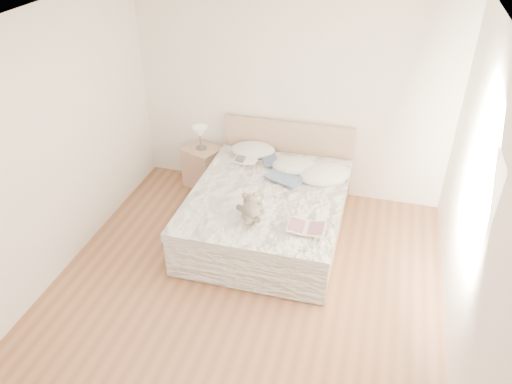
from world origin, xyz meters
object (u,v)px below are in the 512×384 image
at_px(bed, 269,209).
at_px(nightstand, 203,166).
at_px(table_lamp, 200,133).
at_px(childrens_book, 306,228).
at_px(teddy_bear, 251,215).
at_px(photo_book, 246,161).

relative_size(bed, nightstand, 3.83).
bearing_deg(table_lamp, childrens_book, -40.97).
bearing_deg(childrens_book, teddy_bear, 175.44).
relative_size(nightstand, photo_book, 1.87).
xyz_separation_m(table_lamp, childrens_book, (1.69, -1.47, -0.16)).
height_order(childrens_book, teddy_bear, teddy_bear).
distance_m(nightstand, teddy_bear, 1.84).
height_order(photo_book, teddy_bear, teddy_bear).
bearing_deg(bed, photo_book, 130.09).
height_order(bed, table_lamp, bed).
height_order(bed, childrens_book, bed).
bearing_deg(table_lamp, bed, -35.02).
bearing_deg(teddy_bear, childrens_book, -27.53).
xyz_separation_m(nightstand, table_lamp, (-0.01, -0.01, 0.51)).
distance_m(nightstand, table_lamp, 0.51).
relative_size(table_lamp, photo_book, 1.05).
relative_size(bed, photo_book, 7.15).
relative_size(photo_book, childrens_book, 0.74).
xyz_separation_m(childrens_book, teddy_bear, (-0.60, 0.03, 0.02)).
distance_m(bed, table_lamp, 1.47).
relative_size(nightstand, teddy_bear, 1.61).
bearing_deg(bed, table_lamp, 144.98).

